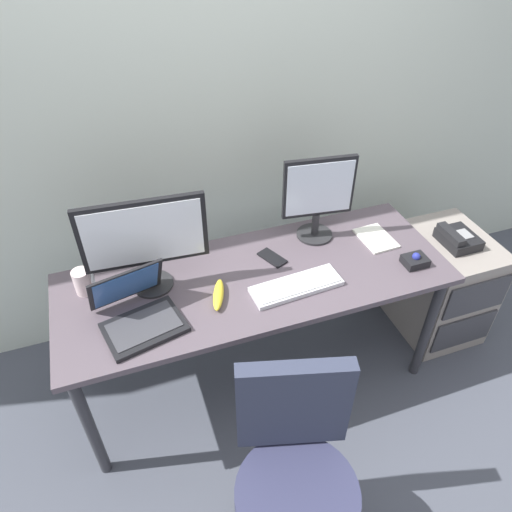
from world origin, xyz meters
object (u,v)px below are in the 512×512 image
Objects in this scene: banana at (218,295)px; desk_phone at (457,238)px; monitor_main at (145,239)px; cell_phone at (272,258)px; keyboard at (296,286)px; paper_notepad at (376,238)px; coffee_mug at (84,282)px; file_cabinet at (440,284)px; office_chair at (294,485)px; monitor_side at (318,195)px; laptop at (138,312)px; trackball_mouse at (415,260)px.

desk_phone is at bearing 3.55° from banana.
monitor_main is 0.62m from cell_phone.
paper_notepad is at bearing 20.65° from keyboard.
banana is (0.54, -0.23, -0.04)m from coffee_mug.
office_chair reaches higher than file_cabinet.
paper_notepad reaches higher than cell_phone.
office_chair is 2.18× the size of monitor_side.
laptop reaches higher than keyboard.
keyboard is at bearing -171.23° from file_cabinet.
coffee_mug reaches higher than trackball_mouse.
keyboard is at bearing -2.99° from laptop.
monitor_main is 0.35m from coffee_mug.
office_chair is 1.12m from trackball_mouse.
monitor_side is at bearing 167.00° from file_cabinet.
monitor_side is at bearing 134.21° from trackball_mouse.
office_chair is (-1.26, -0.81, -0.23)m from desk_phone.
coffee_mug is at bearing -178.01° from monitor_side.
laptop is at bearing -172.50° from paper_notepad.
monitor_side is at bearing 154.63° from paper_notepad.
desk_phone is at bearing 7.90° from keyboard.
desk_phone reaches higher than file_cabinet.
coffee_mug is at bearing 168.44° from monitor_main.
office_chair is 1.19m from coffee_mug.
desk_phone is at bearing -3.36° from monitor_main.
paper_notepad is (1.11, -0.03, -0.25)m from monitor_main.
monitor_side is (0.52, 1.00, 0.54)m from office_chair.
file_cabinet is at bearing 33.14° from office_chair.
keyboard reaches higher than file_cabinet.
paper_notepad is 1.09× the size of banana.
trackball_mouse is 0.24m from paper_notepad.
file_cabinet is 1.93m from coffee_mug.
office_chair is 0.80m from banana.
laptop is 3.19× the size of coffee_mug.
laptop reaches higher than cell_phone.
coffee_mug is at bearing 176.21° from paper_notepad.
monitor_side is 0.68m from banana.
trackball_mouse is 0.58× the size of banana.
trackball_mouse is 0.53× the size of paper_notepad.
cell_phone is at bearing -0.28° from monitor_main.
coffee_mug is at bearing 167.69° from trackball_mouse.
office_chair is 1.21m from paper_notepad.
monitor_side is 2.08× the size of paper_notepad.
banana is at bearing -154.94° from monitor_side.
banana is at bearing -23.41° from coffee_mug.
desk_phone is 1.41× the size of cell_phone.
keyboard reaches higher than desk_phone.
laptop is 0.32m from coffee_mug.
paper_notepad is (0.28, -0.13, -0.24)m from monitor_side.
banana reaches higher than cell_phone.
monitor_side reaches higher than paper_notepad.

